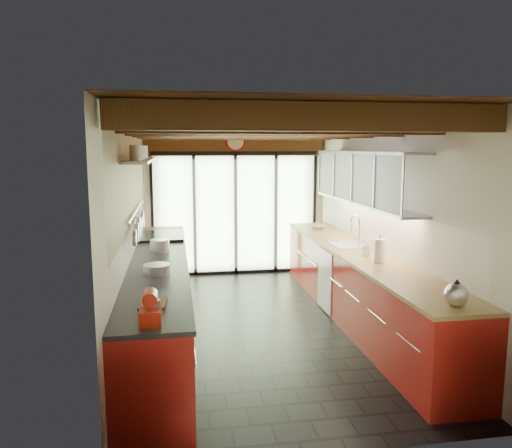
# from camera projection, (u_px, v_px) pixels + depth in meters

# --- Properties ---
(ground) EXTENTS (5.50, 5.50, 0.00)m
(ground) POSITION_uv_depth(u_px,v_px,m) (262.00, 325.00, 6.37)
(ground) COLOR black
(ground) RESTS_ON ground
(room_shell) EXTENTS (5.50, 5.50, 5.50)m
(room_shell) POSITION_uv_depth(u_px,v_px,m) (262.00, 196.00, 6.11)
(room_shell) COLOR silver
(room_shell) RESTS_ON ground
(ceiling_beams) EXTENTS (3.14, 5.06, 4.90)m
(ceiling_beams) POSITION_uv_depth(u_px,v_px,m) (257.00, 130.00, 6.36)
(ceiling_beams) COLOR #593316
(ceiling_beams) RESTS_ON ground
(glass_door) EXTENTS (2.95, 0.10, 2.90)m
(glass_door) POSITION_uv_depth(u_px,v_px,m) (236.00, 181.00, 8.74)
(glass_door) COLOR #C6EAAD
(glass_door) RESTS_ON ground
(left_counter) EXTENTS (0.68, 5.00, 0.92)m
(left_counter) POSITION_uv_depth(u_px,v_px,m) (160.00, 295.00, 6.09)
(left_counter) COLOR #AC1E18
(left_counter) RESTS_ON ground
(range_stove) EXTENTS (0.66, 0.90, 0.97)m
(range_stove) POSITION_uv_depth(u_px,v_px,m) (162.00, 267.00, 7.50)
(range_stove) COLOR silver
(range_stove) RESTS_ON ground
(right_counter) EXTENTS (0.68, 5.00, 0.92)m
(right_counter) POSITION_uv_depth(u_px,v_px,m) (358.00, 286.00, 6.50)
(right_counter) COLOR #AC1E18
(right_counter) RESTS_ON ground
(sink_assembly) EXTENTS (0.45, 0.52, 0.43)m
(sink_assembly) POSITION_uv_depth(u_px,v_px,m) (350.00, 243.00, 6.82)
(sink_assembly) COLOR silver
(sink_assembly) RESTS_ON right_counter
(upper_cabinets_right) EXTENTS (0.34, 3.00, 3.00)m
(upper_cabinets_right) POSITION_uv_depth(u_px,v_px,m) (365.00, 178.00, 6.61)
(upper_cabinets_right) COLOR silver
(upper_cabinets_right) RESTS_ON ground
(left_wall_fixtures) EXTENTS (0.28, 2.60, 0.96)m
(left_wall_fixtures) POSITION_uv_depth(u_px,v_px,m) (140.00, 181.00, 6.03)
(left_wall_fixtures) COLOR silver
(left_wall_fixtures) RESTS_ON ground
(stand_mixer) EXTENTS (0.17, 0.29, 0.26)m
(stand_mixer) POSITION_uv_depth(u_px,v_px,m) (151.00, 309.00, 3.82)
(stand_mixer) COLOR red
(stand_mixer) RESTS_ON left_counter
(pot_large) EXTENTS (0.26, 0.26, 0.16)m
(pot_large) POSITION_uv_depth(u_px,v_px,m) (160.00, 245.00, 6.42)
(pot_large) COLOR silver
(pot_large) RESTS_ON left_counter
(pot_small) EXTENTS (0.34, 0.34, 0.11)m
(pot_small) POSITION_uv_depth(u_px,v_px,m) (157.00, 269.00, 5.27)
(pot_small) COLOR silver
(pot_small) RESTS_ON left_counter
(cutting_board) EXTENTS (0.24, 0.33, 0.03)m
(cutting_board) POSITION_uv_depth(u_px,v_px,m) (153.00, 304.00, 4.24)
(cutting_board) COLOR brown
(cutting_board) RESTS_ON left_counter
(kettle) EXTENTS (0.24, 0.27, 0.24)m
(kettle) POSITION_uv_depth(u_px,v_px,m) (456.00, 293.00, 4.22)
(kettle) COLOR silver
(kettle) RESTS_ON right_counter
(paper_towel) EXTENTS (0.16, 0.16, 0.33)m
(paper_towel) POSITION_uv_depth(u_px,v_px,m) (380.00, 251.00, 5.79)
(paper_towel) COLOR white
(paper_towel) RESTS_ON right_counter
(soap_bottle) EXTENTS (0.12, 0.12, 0.19)m
(soap_bottle) POSITION_uv_depth(u_px,v_px,m) (367.00, 248.00, 6.18)
(soap_bottle) COLOR silver
(soap_bottle) RESTS_ON right_counter
(bowl) EXTENTS (0.29, 0.29, 0.06)m
(bowl) POSITION_uv_depth(u_px,v_px,m) (319.00, 227.00, 8.21)
(bowl) COLOR silver
(bowl) RESTS_ON right_counter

